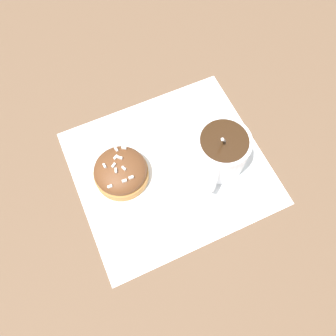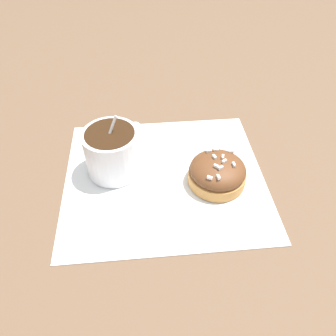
% 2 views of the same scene
% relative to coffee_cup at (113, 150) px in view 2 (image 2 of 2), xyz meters
% --- Properties ---
extents(ground_plane, '(3.00, 3.00, 0.00)m').
position_rel_coffee_cup_xyz_m(ground_plane, '(-0.07, 0.01, -0.04)').
color(ground_plane, brown).
extents(paper_napkin, '(0.32, 0.30, 0.00)m').
position_rel_coffee_cup_xyz_m(paper_napkin, '(-0.07, 0.01, -0.04)').
color(paper_napkin, white).
rests_on(paper_napkin, ground_plane).
extents(coffee_cup, '(0.08, 0.10, 0.09)m').
position_rel_coffee_cup_xyz_m(coffee_cup, '(0.00, 0.00, 0.00)').
color(coffee_cup, white).
rests_on(coffee_cup, paper_napkin).
extents(frosted_pastry, '(0.08, 0.08, 0.04)m').
position_rel_coffee_cup_xyz_m(frosted_pastry, '(-0.15, 0.02, -0.02)').
color(frosted_pastry, '#C18442').
rests_on(frosted_pastry, paper_napkin).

